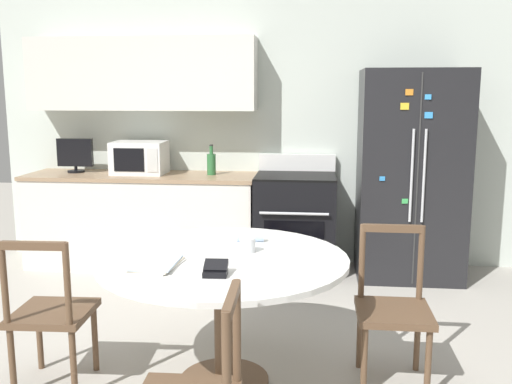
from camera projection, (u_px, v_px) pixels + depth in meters
The scene contains 14 objects.
back_wall at pixel (230, 116), 5.55m from camera, with size 5.20×0.44×2.60m.
kitchen_counter at pixel (143, 220), 5.51m from camera, with size 2.20×0.64×0.90m.
refrigerator at pixel (411, 175), 5.11m from camera, with size 0.92×0.71×1.87m.
oven_range at pixel (295, 223), 5.33m from camera, with size 0.74×0.68×1.08m.
microwave at pixel (140, 158), 5.44m from camera, with size 0.50×0.37×0.31m.
countertop_tv at pixel (75, 154), 5.53m from camera, with size 0.35×0.16×0.33m.
counter_bottle at pixel (211, 163), 5.38m from camera, with size 0.08×0.08×0.29m.
dining_table at pixel (223, 277), 3.22m from camera, with size 1.41×1.41×0.76m.
dining_chair_left at pixel (51, 314), 3.22m from camera, with size 0.44×0.44×0.90m.
dining_chair_right at pixel (393, 310), 3.29m from camera, with size 0.42×0.42×0.90m.
candle_glass at pixel (248, 246), 3.29m from camera, with size 0.09×0.09×0.08m.
folded_napkin at pixel (250, 238), 3.52m from camera, with size 0.17×0.07×0.05m.
wallet at pixel (216, 270), 2.88m from camera, with size 0.13×0.13×0.07m.
mail_stack at pixel (156, 264), 3.02m from camera, with size 0.27×0.34×0.02m.
Camera 1 is at (0.55, -2.94, 1.68)m, focal length 40.00 mm.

